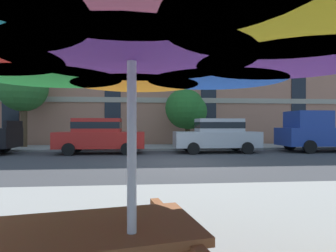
% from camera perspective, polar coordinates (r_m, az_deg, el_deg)
% --- Properties ---
extents(ground_plane, '(120.00, 120.00, 0.00)m').
position_cam_1_polar(ground_plane, '(10.96, 1.92, -7.40)').
color(ground_plane, '#38383A').
extents(sidewalk_far, '(56.00, 3.60, 0.12)m').
position_cam_1_polar(sidewalk_far, '(17.68, -0.87, -4.31)').
color(sidewalk_far, gray).
rests_on(sidewalk_far, ground).
extents(apartment_building, '(40.59, 12.08, 12.80)m').
position_cam_1_polar(apartment_building, '(26.27, -2.28, 11.06)').
color(apartment_building, '#A87056').
rests_on(apartment_building, ground).
extents(sedan_red, '(4.40, 1.98, 1.78)m').
position_cam_1_polar(sedan_red, '(14.64, -13.68, -1.76)').
color(sedan_red, '#B21E19').
rests_on(sedan_red, ground).
extents(sedan_silver, '(4.40, 1.98, 1.78)m').
position_cam_1_polar(sedan_silver, '(15.01, 9.88, -1.71)').
color(sedan_silver, '#A8AAB2').
rests_on(sedan_silver, ground).
extents(pickup_blue, '(5.10, 2.12, 2.20)m').
position_cam_1_polar(pickup_blue, '(17.50, 28.85, -1.21)').
color(pickup_blue, navy).
rests_on(pickup_blue, ground).
extents(street_tree_left, '(2.97, 2.97, 5.25)m').
position_cam_1_polar(street_tree_left, '(19.46, -27.05, 6.98)').
color(street_tree_left, '#4C3823').
rests_on(street_tree_left, ground).
extents(street_tree_middle, '(2.69, 2.90, 3.75)m').
position_cam_1_polar(street_tree_middle, '(18.12, 3.72, 3.47)').
color(street_tree_middle, '#4C3823').
rests_on(street_tree_middle, ground).
extents(patio_umbrella, '(3.34, 3.34, 2.33)m').
position_cam_1_polar(patio_umbrella, '(1.88, -7.37, 19.04)').
color(patio_umbrella, silver).
rests_on(patio_umbrella, ground).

